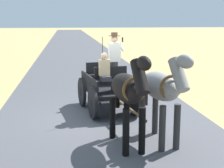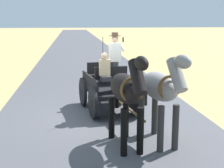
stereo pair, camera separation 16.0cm
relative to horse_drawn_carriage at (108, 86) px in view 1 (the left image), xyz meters
name	(u,v)px [view 1 (the left image)]	position (x,y,z in m)	size (l,w,h in m)	color
ground_plane	(100,115)	(0.30, 0.49, -0.82)	(200.00, 200.00, 0.00)	tan
road_surface	(100,115)	(0.30, 0.49, -0.81)	(6.29, 160.00, 0.01)	#4C4C51
horse_drawn_carriage	(108,86)	(0.00, 0.00, 0.00)	(1.78, 4.51, 2.50)	black
horse_near_side	(162,89)	(-0.88, 2.93, 0.51)	(0.84, 2.15, 2.21)	gray
horse_off_side	(128,91)	(-0.07, 3.06, 0.51)	(0.75, 2.14, 2.21)	black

